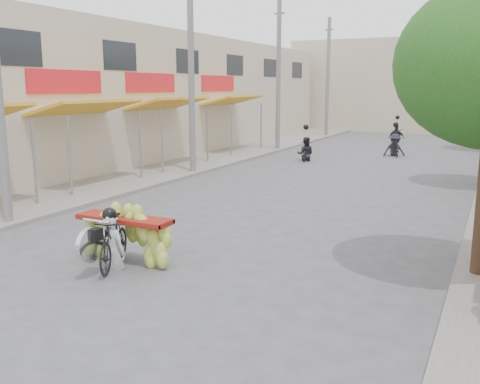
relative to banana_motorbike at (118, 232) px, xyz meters
name	(u,v)px	position (x,y,z in m)	size (l,w,h in m)	color
ground	(96,306)	(0.94, -1.76, -0.67)	(120.00, 120.00, 0.00)	#57565C
sidewalk_left	(197,161)	(-6.06, 13.24, -0.61)	(4.00, 60.00, 0.12)	gray
shophouse_row_left	(94,96)	(-11.04, 12.22, 2.33)	(9.77, 40.00, 6.00)	beige
far_building	(425,86)	(0.94, 36.24, 2.83)	(20.00, 6.00, 7.00)	beige
utility_pole_mid	(191,71)	(-4.46, 10.24, 3.35)	(0.60, 0.24, 8.00)	slate
utility_pole_far	(278,75)	(-4.46, 19.24, 3.35)	(0.60, 0.24, 8.00)	slate
utility_pole_back	(328,78)	(-4.46, 28.24, 3.35)	(0.60, 0.24, 8.00)	slate
banana_motorbike	(118,232)	(0.00, 0.00, 0.00)	(2.20, 1.88, 1.99)	black
bg_motorbike_a	(306,144)	(-1.69, 15.89, 0.09)	(0.89, 1.57, 1.95)	black
bg_motorbike_b	(395,139)	(1.77, 19.43, 0.17)	(1.19, 1.73, 1.95)	black
bg_motorbike_c	(397,130)	(0.71, 26.07, 0.14)	(1.01, 1.56, 1.95)	black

